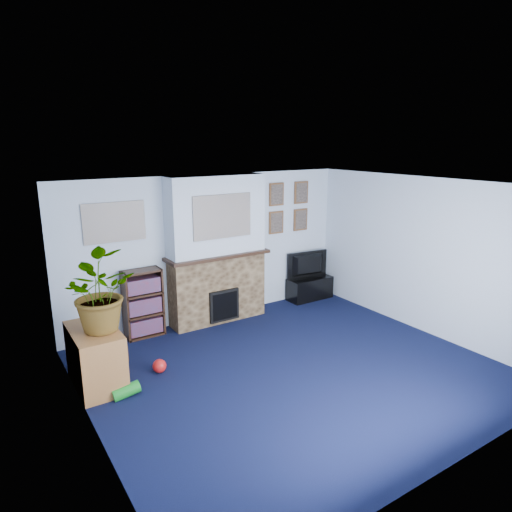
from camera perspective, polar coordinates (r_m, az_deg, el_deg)
floor at (r=6.19m, az=4.57°, el=-13.98°), size 5.00×4.50×0.01m
ceiling at (r=5.47m, az=5.07°, el=8.72°), size 5.00×4.50×0.01m
wall_back at (r=7.56m, az=-5.65°, el=1.03°), size 5.00×0.04×2.40m
wall_front at (r=4.29m, az=23.79°, el=-10.76°), size 5.00×0.04×2.40m
wall_left at (r=4.71m, az=-20.35°, el=-8.17°), size 0.04×4.50×2.40m
wall_right at (r=7.46m, az=20.21°, el=0.03°), size 0.04×4.50×2.40m
chimney_breast at (r=7.38m, az=-4.92°, el=0.61°), size 1.72×0.50×2.40m
collage_main at (r=7.08m, az=-4.22°, el=4.95°), size 1.00×0.03×0.68m
collage_left at (r=6.87m, az=-17.29°, el=4.06°), size 0.90×0.03×0.58m
portrait_tl at (r=8.07m, az=2.57°, el=7.71°), size 0.30×0.03×0.40m
portrait_tr at (r=8.40m, az=5.66°, el=7.91°), size 0.30×0.03×0.40m
portrait_bl at (r=8.14m, az=2.53°, el=4.21°), size 0.30×0.03×0.40m
portrait_br at (r=8.47m, az=5.58°, el=4.55°), size 0.30×0.03×0.40m
tv_stand at (r=8.69m, az=6.71°, el=-3.91°), size 0.87×0.37×0.41m
television at (r=8.58m, az=6.71°, el=-1.14°), size 0.86×0.20×0.49m
bookshelf at (r=7.16m, az=-13.93°, el=-5.92°), size 0.58×0.28×1.05m
sideboard at (r=6.01m, az=-19.40°, el=-11.99°), size 0.52×0.94×0.73m
potted_plant at (r=5.66m, az=-19.49°, el=-4.38°), size 0.97×1.04×0.93m
mantel_clock at (r=7.34m, az=-4.64°, el=0.82°), size 0.10×0.06×0.14m
mantel_candle at (r=7.45m, az=-3.05°, el=1.13°), size 0.06×0.06×0.18m
mantel_teddy at (r=7.09m, az=-8.85°, el=0.17°), size 0.12×0.12×0.12m
mantel_can at (r=7.66m, az=-0.36°, el=1.37°), size 0.05×0.05×0.11m
green_crate at (r=5.92m, az=-19.33°, el=-14.68°), size 0.37×0.31×0.27m
toy_ball at (r=6.19m, az=-11.98°, el=-13.29°), size 0.18×0.18×0.18m
toy_block at (r=6.11m, az=-18.98°, el=-14.01°), size 0.21×0.21×0.22m
toy_tube at (r=5.78m, az=-15.91°, el=-15.92°), size 0.33×0.15×0.19m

